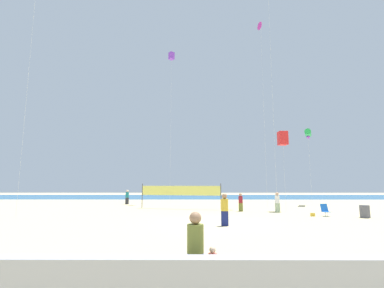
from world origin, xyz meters
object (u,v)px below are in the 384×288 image
at_px(beachgoer_teal_shirt, 127,196).
at_px(kite_red_box, 283,138).
at_px(beachgoer_mustard_shirt, 225,208).
at_px(kite_magenta_delta, 261,27).
at_px(volleyball_net, 180,192).
at_px(beach_handbag, 313,215).
at_px(kite_violet_box, 171,57).
at_px(toddler_figure, 213,265).
at_px(beachgoer_maroon_shirt, 241,201).
at_px(kite_green_tube, 308,133).
at_px(beachgoer_white_shirt, 277,202).
at_px(mother_figure, 195,247).
at_px(folding_beach_chair, 325,210).
at_px(trash_barrel, 365,211).

height_order(beachgoer_teal_shirt, kite_red_box, kite_red_box).
xyz_separation_m(beachgoer_mustard_shirt, kite_magenta_delta, (5.86, 13.11, 19.00)).
distance_m(volleyball_net, beach_handbag, 11.85).
relative_size(beachgoer_teal_shirt, kite_violet_box, 0.09).
height_order(toddler_figure, kite_red_box, kite_red_box).
bearing_deg(volleyball_net, beachgoer_maroon_shirt, -23.75).
bearing_deg(beachgoer_maroon_shirt, kite_red_box, 174.18).
xyz_separation_m(beachgoer_mustard_shirt, kite_green_tube, (11.65, 15.89, 7.25)).
height_order(volleyball_net, kite_magenta_delta, kite_magenta_delta).
height_order(beachgoer_white_shirt, kite_magenta_delta, kite_magenta_delta).
bearing_deg(volleyball_net, beachgoer_teal_shirt, 136.32).
height_order(volleyball_net, kite_violet_box, kite_violet_box).
relative_size(mother_figure, beach_handbag, 5.61).
distance_m(beachgoer_white_shirt, folding_beach_chair, 3.85).
bearing_deg(beach_handbag, beachgoer_teal_shirt, 143.26).
distance_m(beachgoer_white_shirt, beachgoer_mustard_shirt, 9.28).
bearing_deg(kite_violet_box, beachgoer_teal_shirt, -164.47).
bearing_deg(toddler_figure, beachgoer_teal_shirt, 100.78).
relative_size(folding_beach_chair, kite_green_tube, 0.10).
height_order(folding_beach_chair, beach_handbag, folding_beach_chair).
xyz_separation_m(volleyball_net, beach_handbag, (10.03, -6.12, -1.51)).
bearing_deg(beachgoer_teal_shirt, folding_beach_chair, -160.10).
bearing_deg(beachgoer_mustard_shirt, beachgoer_maroon_shirt, -153.70).
bearing_deg(beach_handbag, beachgoer_white_shirt, 120.73).
xyz_separation_m(volleyball_net, kite_magenta_delta, (8.91, 2.23, 18.34)).
height_order(beachgoer_white_shirt, folding_beach_chair, beachgoer_white_shirt).
xyz_separation_m(beachgoer_teal_shirt, folding_beach_chair, (17.61, -12.22, -0.43)).
xyz_separation_m(beachgoer_maroon_shirt, kite_green_tube, (9.31, 7.37, 7.38)).
xyz_separation_m(volleyball_net, kite_red_box, (9.48, -1.87, 4.87)).
xyz_separation_m(toddler_figure, kite_red_box, (7.75, 18.47, 6.03)).
height_order(beachgoer_mustard_shirt, kite_violet_box, kite_violet_box).
relative_size(toddler_figure, kite_violet_box, 0.05).
bearing_deg(kite_red_box, beachgoer_teal_shirt, 153.12).
distance_m(beachgoer_teal_shirt, beachgoer_mustard_shirt, 19.67).
relative_size(toddler_figure, volleyball_net, 0.12).
distance_m(beachgoer_mustard_shirt, kite_violet_box, 26.33).
bearing_deg(beach_handbag, beachgoer_maroon_shirt, 141.06).
bearing_deg(mother_figure, toddler_figure, 25.63).
bearing_deg(beachgoer_white_shirt, toddler_figure, 85.76).
bearing_deg(kite_magenta_delta, kite_violet_box, 152.80).
xyz_separation_m(kite_magenta_delta, kite_red_box, (0.57, -4.10, -13.46)).
relative_size(beachgoer_mustard_shirt, kite_green_tube, 0.21).
distance_m(beachgoer_white_shirt, volleyball_net, 8.98).
xyz_separation_m(kite_red_box, kite_violet_box, (-11.11, 9.51, 12.57)).
relative_size(folding_beach_chair, kite_red_box, 0.12).
xyz_separation_m(mother_figure, beachgoer_mustard_shirt, (1.73, 9.52, 0.06)).
relative_size(beachgoer_maroon_shirt, trash_barrel, 1.81).
bearing_deg(kite_violet_box, volleyball_net, -78.02).
bearing_deg(kite_green_tube, beachgoer_maroon_shirt, -141.62).
height_order(mother_figure, beach_handbag, mother_figure).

